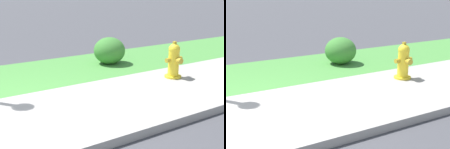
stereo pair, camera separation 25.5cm
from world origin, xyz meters
The scene contains 2 objects.
fire_hydrant_far_end centered at (3.62, 0.46, 0.36)m, with size 0.40×0.38×0.75m.
shrub_bush_near_lamp centered at (3.18, 2.18, 0.32)m, with size 0.75×0.75×0.64m.
Camera 1 is at (-0.74, -3.97, 1.82)m, focal length 50.00 mm.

